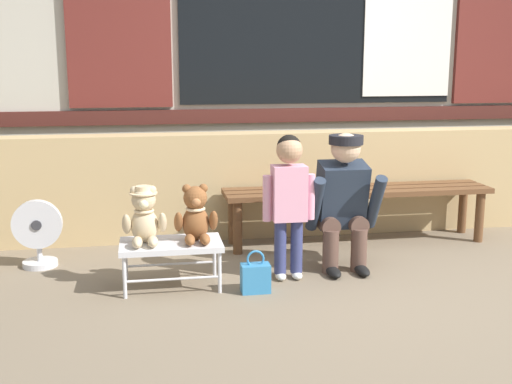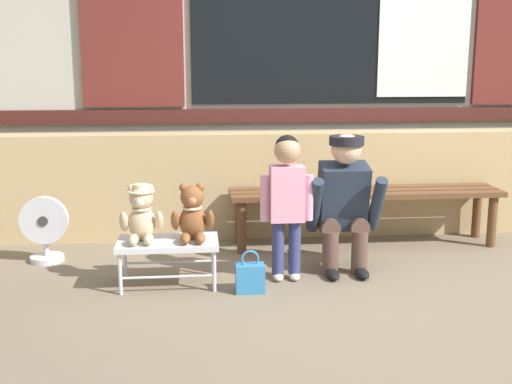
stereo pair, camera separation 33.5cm
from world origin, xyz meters
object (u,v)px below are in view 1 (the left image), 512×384
at_px(teddy_bear_with_hat, 144,216).
at_px(floor_fan, 38,234).
at_px(teddy_bear_plain, 196,216).
at_px(adult_crouching, 344,201).
at_px(small_display_bench, 171,247).
at_px(wooden_bench_long, 357,197).
at_px(child_standing, 289,191).
at_px(handbag_on_ground, 256,277).

bearing_deg(teddy_bear_with_hat, floor_fan, 142.16).
height_order(teddy_bear_plain, floor_fan, teddy_bear_plain).
bearing_deg(adult_crouching, teddy_bear_plain, -169.77).
height_order(small_display_bench, floor_fan, floor_fan).
bearing_deg(teddy_bear_plain, wooden_bench_long, 30.52).
relative_size(child_standing, floor_fan, 2.00).
height_order(small_display_bench, adult_crouching, adult_crouching).
relative_size(wooden_bench_long, adult_crouching, 2.21).
height_order(teddy_bear_with_hat, teddy_bear_plain, same).
relative_size(wooden_bench_long, floor_fan, 4.37).
distance_m(wooden_bench_long, teddy_bear_plain, 1.54).
xyz_separation_m(teddy_bear_plain, child_standing, (0.61, 0.04, 0.13)).
xyz_separation_m(small_display_bench, teddy_bear_plain, (0.16, 0.00, 0.20)).
height_order(small_display_bench, child_standing, child_standing).
bearing_deg(floor_fan, teddy_bear_with_hat, -37.84).
relative_size(wooden_bench_long, teddy_bear_plain, 5.78).
bearing_deg(handbag_on_ground, wooden_bench_long, 44.56).
bearing_deg(floor_fan, teddy_bear_plain, -28.45).
distance_m(wooden_bench_long, teddy_bear_with_hat, 1.83).
bearing_deg(wooden_bench_long, child_standing, -134.02).
xyz_separation_m(teddy_bear_with_hat, handbag_on_ground, (0.67, -0.18, -0.38)).
relative_size(small_display_bench, child_standing, 0.67).
bearing_deg(child_standing, teddy_bear_plain, -176.37).
bearing_deg(child_standing, floor_fan, 162.25).
bearing_deg(wooden_bench_long, small_display_bench, -152.21).
xyz_separation_m(small_display_bench, floor_fan, (-0.89, 0.57, -0.03)).
bearing_deg(small_display_bench, child_standing, 2.98).
distance_m(child_standing, adult_crouching, 0.46).
height_order(teddy_bear_plain, handbag_on_ground, teddy_bear_plain).
xyz_separation_m(teddy_bear_with_hat, teddy_bear_plain, (0.32, -0.00, -0.01)).
height_order(wooden_bench_long, floor_fan, floor_fan).
distance_m(teddy_bear_plain, adult_crouching, 1.04).
bearing_deg(adult_crouching, floor_fan, 169.49).
distance_m(teddy_bear_with_hat, child_standing, 0.94).
relative_size(teddy_bear_plain, adult_crouching, 0.38).
xyz_separation_m(wooden_bench_long, teddy_bear_with_hat, (-1.65, -0.78, 0.10)).
bearing_deg(teddy_bear_plain, handbag_on_ground, -26.97).
bearing_deg(child_standing, wooden_bench_long, 45.98).
distance_m(small_display_bench, teddy_bear_plain, 0.25).
xyz_separation_m(teddy_bear_with_hat, child_standing, (0.93, 0.04, 0.12)).
bearing_deg(wooden_bench_long, handbag_on_ground, -135.44).
height_order(wooden_bench_long, teddy_bear_with_hat, teddy_bear_with_hat).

